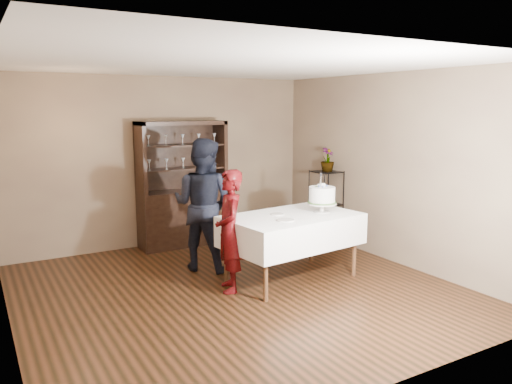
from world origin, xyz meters
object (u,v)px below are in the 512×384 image
at_px(woman, 230,231).
at_px(cake_table, 292,230).
at_px(plant_etagere, 326,204).
at_px(man, 203,205).
at_px(cake, 322,196).
at_px(china_hutch, 183,205).
at_px(potted_plant, 327,160).

bearing_deg(woman, cake_table, 105.12).
bearing_deg(plant_etagere, man, -174.35).
distance_m(cake_table, cake, 0.61).
height_order(plant_etagere, man, man).
relative_size(cake_table, woman, 1.22).
height_order(china_hutch, man, china_hutch).
bearing_deg(potted_plant, cake, -130.47).
height_order(china_hutch, plant_etagere, china_hutch).
height_order(man, cake, man).
bearing_deg(plant_etagere, potted_plant, -105.91).
relative_size(woman, man, 0.82).
distance_m(plant_etagere, man, 2.32).
height_order(cake_table, potted_plant, potted_plant).
height_order(cake_table, woman, woman).
bearing_deg(cake, potted_plant, 49.53).
distance_m(plant_etagere, woman, 2.62).
xyz_separation_m(plant_etagere, man, (-2.29, -0.23, 0.25)).
xyz_separation_m(china_hutch, cake_table, (0.59, -2.25, -0.01)).
bearing_deg(cake_table, china_hutch, 104.77).
bearing_deg(china_hutch, woman, -97.13).
distance_m(woman, man, 0.94).
bearing_deg(woman, potted_plant, 133.75).
distance_m(cake_table, potted_plant, 2.02).
xyz_separation_m(china_hutch, plant_etagere, (2.08, -1.05, -0.01)).
bearing_deg(man, woman, 134.69).
relative_size(cake_table, cake, 3.43).
relative_size(woman, cake, 2.82).
bearing_deg(china_hutch, cake_table, -75.23).
relative_size(china_hutch, plant_etagere, 1.67).
relative_size(plant_etagere, man, 0.66).
height_order(plant_etagere, woman, woman).
bearing_deg(plant_etagere, china_hutch, 153.17).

